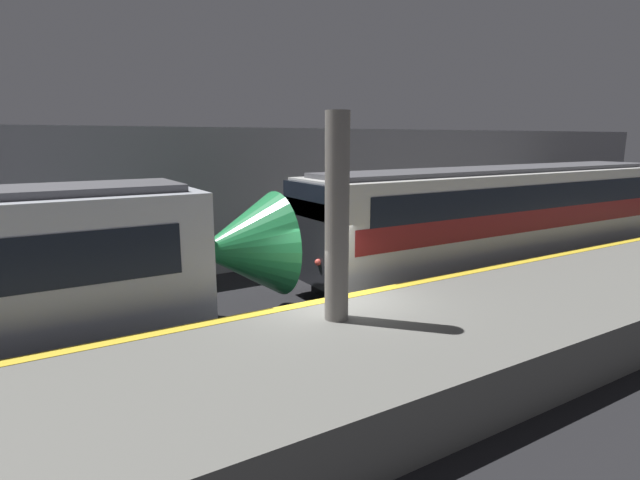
% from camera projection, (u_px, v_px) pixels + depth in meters
% --- Properties ---
extents(ground_plane, '(120.00, 120.00, 0.00)m').
position_uv_depth(ground_plane, '(330.00, 343.00, 11.46)').
color(ground_plane, black).
extents(platform, '(40.00, 4.42, 1.11)m').
position_uv_depth(platform, '(392.00, 355.00, 9.50)').
color(platform, slate).
rests_on(platform, ground).
extents(station_rear_barrier, '(50.00, 0.15, 4.98)m').
position_uv_depth(station_rear_barrier, '(218.00, 202.00, 16.90)').
color(station_rear_barrier, gray).
rests_on(station_rear_barrier, ground).
extents(support_pillar_near, '(0.47, 0.47, 4.02)m').
position_uv_depth(support_pillar_near, '(337.00, 219.00, 9.51)').
color(support_pillar_near, slate).
rests_on(support_pillar_near, platform).
extents(train_boxy, '(15.74, 3.01, 3.64)m').
position_uv_depth(train_boxy, '(500.00, 218.00, 17.47)').
color(train_boxy, black).
rests_on(train_boxy, ground).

